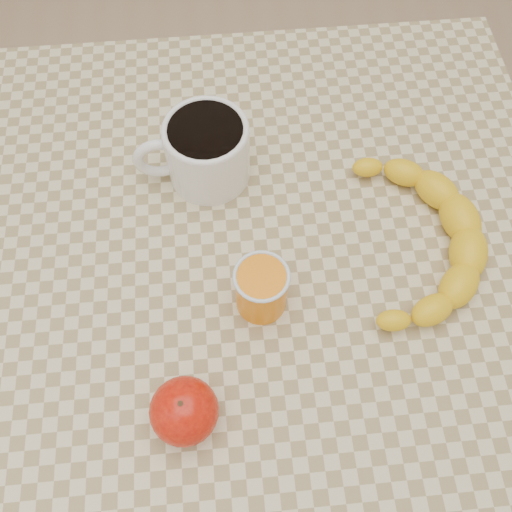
{
  "coord_description": "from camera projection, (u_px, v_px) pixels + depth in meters",
  "views": [
    {
      "loc": [
        -0.03,
        -0.31,
        1.37
      ],
      "look_at": [
        0.0,
        0.0,
        0.77
      ],
      "focal_mm": 40.0,
      "sensor_mm": 36.0,
      "label": 1
    }
  ],
  "objects": [
    {
      "name": "coffee_mug",
      "position": [
        205.0,
        150.0,
        0.71
      ],
      "size": [
        0.15,
        0.11,
        0.09
      ],
      "color": "white",
      "rests_on": "table"
    },
    {
      "name": "ground",
      "position": [
        256.0,
        404.0,
        1.36
      ],
      "size": [
        3.0,
        3.0,
        0.0
      ],
      "primitive_type": "plane",
      "color": "tan",
      "rests_on": "ground"
    },
    {
      "name": "table",
      "position": [
        256.0,
        292.0,
        0.77
      ],
      "size": [
        0.8,
        0.8,
        0.75
      ],
      "color": "beige",
      "rests_on": "ground"
    },
    {
      "name": "banana",
      "position": [
        417.0,
        240.0,
        0.68
      ],
      "size": [
        0.32,
        0.37,
        0.05
      ],
      "primitive_type": null,
      "rotation": [
        0.0,
        0.0,
        -0.22
      ],
      "color": "yellow",
      "rests_on": "table"
    },
    {
      "name": "apple",
      "position": [
        184.0,
        411.0,
        0.58
      ],
      "size": [
        0.08,
        0.08,
        0.07
      ],
      "color": "#9A0B05",
      "rests_on": "table"
    },
    {
      "name": "orange_juice_glass",
      "position": [
        261.0,
        289.0,
        0.64
      ],
      "size": [
        0.06,
        0.06,
        0.07
      ],
      "color": "orange",
      "rests_on": "table"
    }
  ]
}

